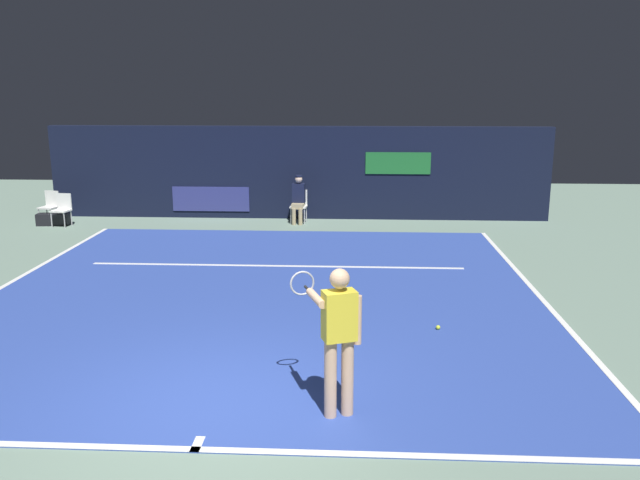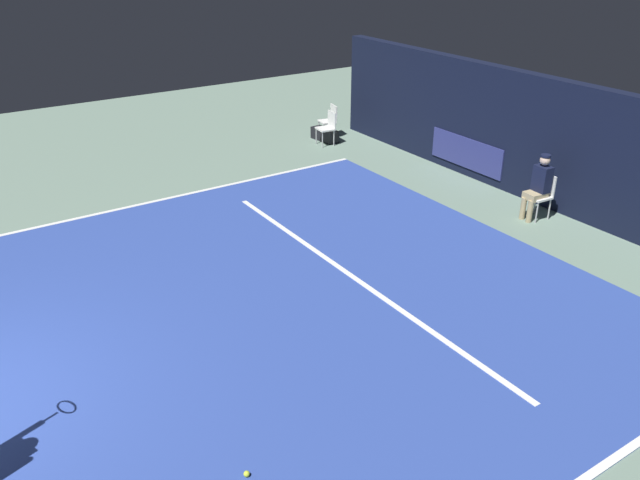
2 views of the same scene
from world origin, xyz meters
name	(u,v)px [view 2 (image 2 of 2)]	position (x,y,z in m)	size (l,w,h in m)	color
ground_plane	(254,309)	(0.00, 4.24, 0.00)	(28.84, 28.84, 0.00)	slate
court_surface	(254,308)	(0.00, 4.24, 0.01)	(9.94, 10.48, 0.01)	#2D479E
line_sideline_right	(144,204)	(-4.92, 4.24, 0.01)	(0.10, 10.48, 0.01)	white
line_service	(351,276)	(0.00, 6.07, 0.01)	(7.75, 0.10, 0.01)	white
back_wall	(565,148)	(0.00, 11.31, 1.30)	(14.09, 0.33, 2.60)	black
line_judge_on_chair	(539,186)	(0.09, 10.54, 0.69)	(0.47, 0.55, 1.32)	white
courtside_chair_near	(328,126)	(-6.20, 9.79, 0.50)	(0.49, 0.46, 0.88)	white
courtside_chair_far	(330,119)	(-6.74, 10.23, 0.50)	(0.51, 0.49, 0.88)	white
tennis_ball	(247,474)	(2.91, 2.58, 0.05)	(0.07, 0.07, 0.07)	#CCE033
equipment_bag	(325,135)	(-6.54, 9.93, 0.16)	(0.84, 0.32, 0.32)	black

